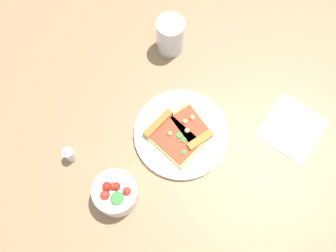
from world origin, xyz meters
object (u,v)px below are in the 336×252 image
pizza_slice_far (192,130)px  paper_napkin (293,128)px  plate (181,134)px  pizza_slice_near (171,136)px  soda_glass (170,36)px  salad_bowl (116,193)px  pepper_shaker (69,154)px

pizza_slice_far → paper_napkin: pizza_slice_far is taller
plate → pizza_slice_near: (-0.02, -0.02, 0.01)m
pizza_slice_near → paper_napkin: 0.34m
pizza_slice_far → soda_glass: (-0.18, 0.21, 0.03)m
salad_bowl → pepper_shaker: salad_bowl is taller
salad_bowl → pepper_shaker: size_ratio=1.77×
pizza_slice_near → pepper_shaker: bearing=-139.2°
soda_glass → salad_bowl: bearing=-77.5°
soda_glass → pepper_shaker: bearing=-98.0°
plate → pizza_slice_near: pizza_slice_near is taller
pepper_shaker → salad_bowl: bearing=-9.3°
plate → salad_bowl: salad_bowl is taller
pizza_slice_far → pepper_shaker: pepper_shaker is taller
paper_napkin → pizza_slice_far: bearing=-148.1°
pizza_slice_far → paper_napkin: size_ratio=0.87×
plate → pizza_slice_near: 0.03m
paper_napkin → pepper_shaker: (-0.48, -0.37, 0.03)m
soda_glass → pizza_slice_near: bearing=-60.3°
pizza_slice_near → pizza_slice_far: size_ratio=1.18×
pizza_slice_far → plate: bearing=-137.6°
plate → salad_bowl: 0.24m
pizza_slice_far → pepper_shaker: 0.33m
plate → pepper_shaker: pepper_shaker is taller
pizza_slice_far → soda_glass: bearing=131.2°
plate → pizza_slice_far: size_ratio=1.88×
paper_napkin → pepper_shaker: 0.61m
pizza_slice_far → soda_glass: soda_glass is taller
plate → paper_napkin: plate is taller
salad_bowl → soda_glass: (-0.10, 0.46, 0.01)m
plate → pepper_shaker: bearing=-138.3°
plate → soda_glass: bearing=125.3°
pizza_slice_far → salad_bowl: 0.26m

